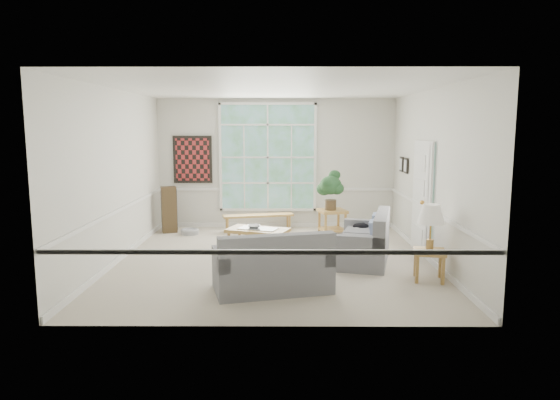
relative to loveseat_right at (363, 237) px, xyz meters
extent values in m
cube|color=#B4A997|center=(-1.56, 0.08, -0.44)|extent=(5.50, 6.00, 0.01)
cube|color=white|center=(-1.56, 0.08, 2.56)|extent=(5.50, 6.00, 0.02)
cube|color=silver|center=(-1.56, 3.08, 1.06)|extent=(5.50, 0.02, 3.00)
cube|color=silver|center=(-1.56, -2.92, 1.06)|extent=(5.50, 0.02, 3.00)
cube|color=silver|center=(-4.31, 0.08, 1.06)|extent=(0.02, 6.00, 3.00)
cube|color=silver|center=(1.19, 0.08, 1.06)|extent=(0.02, 6.00, 3.00)
cube|color=white|center=(-1.76, 3.04, 1.21)|extent=(2.30, 0.08, 2.40)
cube|color=white|center=(1.15, 0.68, 0.61)|extent=(0.08, 0.90, 2.10)
cube|color=white|center=(1.15, 0.05, 0.71)|extent=(0.08, 0.26, 1.90)
cube|color=#571A1A|center=(-3.51, 3.03, 1.16)|extent=(0.90, 0.06, 1.10)
cube|color=black|center=(1.15, 1.83, 1.11)|extent=(0.04, 0.26, 0.32)
cube|color=black|center=(1.15, 2.23, 1.11)|extent=(0.04, 0.26, 0.32)
cube|color=slate|center=(0.00, 0.00, 0.00)|extent=(1.21, 1.78, 0.88)
cube|color=slate|center=(-1.56, -1.58, 0.00)|extent=(1.80, 1.23, 0.89)
cube|color=#A97E3E|center=(-1.88, 0.76, -0.23)|extent=(1.28, 0.97, 0.43)
imported|color=#9A9A9F|center=(-1.96, 0.81, 0.02)|extent=(0.33, 0.33, 0.07)
cube|color=#A97E3E|center=(-1.97, 2.60, -0.25)|extent=(1.63, 0.66, 0.37)
cube|color=#A97E3E|center=(-0.32, 2.19, -0.16)|extent=(0.67, 0.67, 0.56)
cube|color=#A97E3E|center=(0.84, -1.11, -0.20)|extent=(0.55, 0.55, 0.48)
cylinder|color=gray|center=(-3.46, 2.22, -0.38)|extent=(0.47, 0.47, 0.12)
cube|color=#43321D|center=(-3.96, 2.44, 0.08)|extent=(0.38, 0.34, 1.03)
ellipsoid|color=black|center=(0.05, 0.58, 0.08)|extent=(0.34, 0.27, 0.14)
camera|label=1|loc=(-1.41, -8.56, 1.90)|focal=32.00mm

